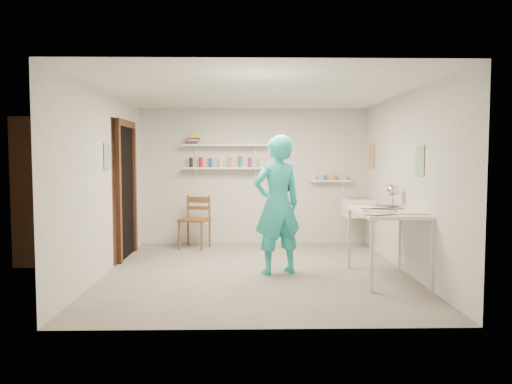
{
  "coord_description": "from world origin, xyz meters",
  "views": [
    {
      "loc": [
        -0.14,
        -6.62,
        1.54
      ],
      "look_at": [
        0.0,
        0.4,
        1.05
      ],
      "focal_mm": 35.0,
      "sensor_mm": 36.0,
      "label": 1
    }
  ],
  "objects_px": {
    "work_table": "(387,245)",
    "man": "(277,205)",
    "wooden_chair": "(195,220)",
    "belfast_sink": "(358,207)",
    "wall_clock": "(283,181)",
    "desk_lamp": "(393,190)"
  },
  "relations": [
    {
      "from": "wall_clock",
      "to": "desk_lamp",
      "type": "height_order",
      "value": "wall_clock"
    },
    {
      "from": "work_table",
      "to": "desk_lamp",
      "type": "distance_m",
      "value": 0.87
    },
    {
      "from": "wooden_chair",
      "to": "man",
      "type": "bearing_deg",
      "value": -38.88
    },
    {
      "from": "wooden_chair",
      "to": "work_table",
      "type": "xyz_separation_m",
      "value": [
        2.65,
        -2.18,
        -0.05
      ]
    },
    {
      "from": "desk_lamp",
      "to": "man",
      "type": "bearing_deg",
      "value": -173.44
    },
    {
      "from": "man",
      "to": "desk_lamp",
      "type": "xyz_separation_m",
      "value": [
        1.58,
        0.18,
        0.18
      ]
    },
    {
      "from": "man",
      "to": "wall_clock",
      "type": "xyz_separation_m",
      "value": [
        0.09,
        0.2,
        0.3
      ]
    },
    {
      "from": "work_table",
      "to": "belfast_sink",
      "type": "bearing_deg",
      "value": 87.05
    },
    {
      "from": "belfast_sink",
      "to": "man",
      "type": "relative_size",
      "value": 0.33
    },
    {
      "from": "belfast_sink",
      "to": "work_table",
      "type": "height_order",
      "value": "work_table"
    },
    {
      "from": "wall_clock",
      "to": "man",
      "type": "bearing_deg",
      "value": -135.93
    },
    {
      "from": "desk_lamp",
      "to": "wooden_chair",
      "type": "bearing_deg",
      "value": 149.97
    },
    {
      "from": "belfast_sink",
      "to": "wooden_chair",
      "type": "height_order",
      "value": "wooden_chair"
    },
    {
      "from": "man",
      "to": "wall_clock",
      "type": "height_order",
      "value": "man"
    },
    {
      "from": "belfast_sink",
      "to": "wooden_chair",
      "type": "bearing_deg",
      "value": 179.1
    },
    {
      "from": "belfast_sink",
      "to": "man",
      "type": "xyz_separation_m",
      "value": [
        -1.48,
        -1.8,
        0.21
      ]
    },
    {
      "from": "man",
      "to": "wall_clock",
      "type": "distance_m",
      "value": 0.38
    },
    {
      "from": "work_table",
      "to": "man",
      "type": "bearing_deg",
      "value": 166.01
    },
    {
      "from": "wooden_chair",
      "to": "desk_lamp",
      "type": "height_order",
      "value": "desk_lamp"
    },
    {
      "from": "belfast_sink",
      "to": "wall_clock",
      "type": "distance_m",
      "value": 2.18
    },
    {
      "from": "belfast_sink",
      "to": "man",
      "type": "distance_m",
      "value": 2.34
    },
    {
      "from": "man",
      "to": "work_table",
      "type": "relative_size",
      "value": 1.4
    }
  ]
}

